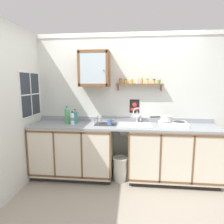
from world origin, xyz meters
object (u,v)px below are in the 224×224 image
object	(u,v)px
saucepan	(166,118)
bottle_soda_green_1	(67,116)
sink	(135,127)
hot_plate_stove	(173,124)
wall_cabinet	(94,69)
bottle_opaque_white_0	(72,119)
warning_sign	(134,106)
mug	(110,122)
bottle_detergent_teal_2	(75,117)
dish_rack	(105,123)
trash_bin	(120,169)

from	to	relation	value
saucepan	bottle_soda_green_1	world-z (taller)	bottle_soda_green_1
sink	bottle_soda_green_1	distance (m)	1.16
sink	hot_plate_stove	distance (m)	0.61
saucepan	wall_cabinet	distance (m)	1.44
bottle_opaque_white_0	warning_sign	world-z (taller)	warning_sign
sink	bottle_soda_green_1	bearing A→B (deg)	-178.95
hot_plate_stove	bottle_soda_green_1	world-z (taller)	bottle_soda_green_1
mug	hot_plate_stove	bearing A→B (deg)	4.36
wall_cabinet	warning_sign	distance (m)	0.95
sink	mug	size ratio (longest dim) A/B	5.14
bottle_soda_green_1	warning_sign	world-z (taller)	warning_sign
bottle_detergent_teal_2	saucepan	bearing A→B (deg)	-2.10
saucepan	bottle_opaque_white_0	distance (m)	1.53
hot_plate_stove	bottle_soda_green_1	size ratio (longest dim) A/B	1.47
bottle_opaque_white_0	mug	world-z (taller)	bottle_opaque_white_0
bottle_opaque_white_0	dish_rack	bearing A→B (deg)	7.95
bottle_detergent_teal_2	wall_cabinet	xyz separation A→B (m)	(0.34, 0.05, 0.81)
bottle_soda_green_1	dish_rack	distance (m)	0.66
saucepan	dish_rack	xyz separation A→B (m)	(-0.99, -0.02, -0.10)
mug	wall_cabinet	distance (m)	0.94
trash_bin	dish_rack	bearing A→B (deg)	160.06
bottle_opaque_white_0	bottle_detergent_teal_2	xyz separation A→B (m)	(0.01, 0.15, 0.01)
bottle_opaque_white_0	bottle_soda_green_1	xyz separation A→B (m)	(-0.11, 0.07, 0.03)
hot_plate_stove	bottle_opaque_white_0	distance (m)	1.64
sink	hot_plate_stove	size ratio (longest dim) A/B	1.24
dish_rack	bottle_soda_green_1	bearing A→B (deg)	-179.15
bottle_detergent_teal_2	dish_rack	world-z (taller)	bottle_detergent_teal_2
trash_bin	bottle_soda_green_1	bearing A→B (deg)	174.66
hot_plate_stove	trash_bin	size ratio (longest dim) A/B	1.10
warning_sign	trash_bin	world-z (taller)	warning_sign
bottle_detergent_teal_2	trash_bin	world-z (taller)	bottle_detergent_teal_2
bottle_opaque_white_0	dish_rack	size ratio (longest dim) A/B	0.64
sink	bottle_detergent_teal_2	bearing A→B (deg)	176.64
bottle_soda_green_1	trash_bin	world-z (taller)	bottle_soda_green_1
mug	warning_sign	size ratio (longest dim) A/B	0.45
saucepan	warning_sign	distance (m)	0.59
warning_sign	bottle_detergent_teal_2	bearing A→B (deg)	-169.20
dish_rack	wall_cabinet	world-z (taller)	wall_cabinet
wall_cabinet	hot_plate_stove	bearing A→B (deg)	-5.80
hot_plate_stove	bottle_soda_green_1	distance (m)	1.75
bottle_soda_green_1	warning_sign	xyz separation A→B (m)	(1.14, 0.28, 0.15)
saucepan	dish_rack	world-z (taller)	saucepan
bottle_soda_green_1	mug	world-z (taller)	bottle_soda_green_1
sink	trash_bin	xyz separation A→B (m)	(-0.24, -0.11, -0.70)
bottle_detergent_teal_2	warning_sign	size ratio (longest dim) A/B	1.02
trash_bin	saucepan	bearing A→B (deg)	8.63
sink	trash_bin	world-z (taller)	sink
bottle_detergent_teal_2	warning_sign	xyz separation A→B (m)	(1.02, 0.19, 0.17)
saucepan	bottle_soda_green_1	bearing A→B (deg)	-179.10
sink	trash_bin	size ratio (longest dim) A/B	1.36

